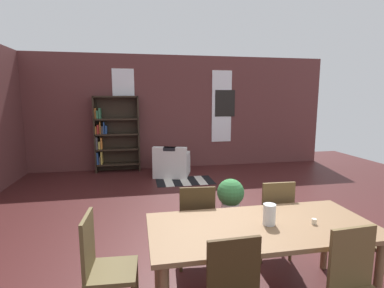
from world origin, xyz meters
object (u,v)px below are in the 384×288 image
Objects in this scene: dining_chair_head_left at (103,265)px; armchair_white at (172,164)px; dining_table at (262,233)px; dining_chair_far_left at (196,222)px; potted_plant_by_shelf at (231,195)px; vase_on_table at (269,214)px; dining_chair_far_right at (273,216)px; bookshelf_tall at (114,134)px.

dining_chair_head_left is 4.75m from armchair_white.
dining_table is 4.64m from armchair_white.
dining_chair_far_left reaches higher than potted_plant_by_shelf.
dining_chair_head_left is 1.00× the size of dining_chair_far_left.
dining_chair_far_left is (0.93, 0.69, 0.00)m from dining_chair_head_left.
dining_chair_head_left is at bearing -103.78° from armchair_white.
dining_table is 10.74× the size of vase_on_table.
dining_chair_far_right is (1.85, 0.69, 0.00)m from dining_chair_head_left.
dining_chair_far_left is (-0.92, 0.00, 0.00)m from dining_chair_far_right.
bookshelf_tall is at bearing 92.78° from dining_chair_head_left.
bookshelf_tall reaches higher than dining_table.
vase_on_table is 5.60m from bookshelf_tall.
dining_chair_far_left is 1.66m from potted_plant_by_shelf.
armchair_white is (-0.33, 4.61, -0.57)m from vase_on_table.
vase_on_table is 4.66m from armchair_white.
armchair_white is at bearing 76.22° from dining_chair_head_left.
dining_chair_head_left is 1.15m from dining_chair_far_left.
vase_on_table is 1.49m from dining_chair_head_left.
bookshelf_tall is (-2.11, 4.64, 0.46)m from dining_chair_far_right.
potted_plant_by_shelf is (0.66, -2.52, 0.03)m from armchair_white.
potted_plant_by_shelf is at bearing 49.39° from dining_chair_head_left.
dining_chair_head_left and dining_chair_far_left have the same top height.
dining_chair_far_left is 0.49× the size of bookshelf_tall.
dining_chair_head_left and dining_chair_far_right have the same top height.
dining_table is at bearing -86.77° from armchair_white.
dining_chair_far_right is 0.92m from dining_chair_far_left.
dining_chair_far_right is at bearing 60.47° from vase_on_table.
potted_plant_by_shelf is at bearing -57.63° from bookshelf_tall.
dining_table is 2.14× the size of dining_chair_far_left.
armchair_white reaches higher than dining_table.
dining_table is 0.84m from dining_chair_far_right.
bookshelf_tall is (-1.19, 4.64, 0.46)m from dining_chair_far_left.
dining_chair_far_left is at bearing -92.97° from armchair_white.
dining_chair_far_right is at bearing -87.80° from potted_plant_by_shelf.
armchair_white is at bearing 87.03° from dining_chair_far_left.
bookshelf_tall is (-1.65, 5.33, 0.30)m from dining_table.
dining_table is at bearing -0.18° from dining_chair_head_left.
potted_plant_by_shelf is (1.79, 2.09, -0.20)m from dining_chair_head_left.
vase_on_table is 2.19m from potted_plant_by_shelf.
dining_chair_head_left is at bearing 179.82° from dining_table.
dining_table is 2.16m from potted_plant_by_shelf.
bookshelf_tall is 1.71m from armchair_white.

